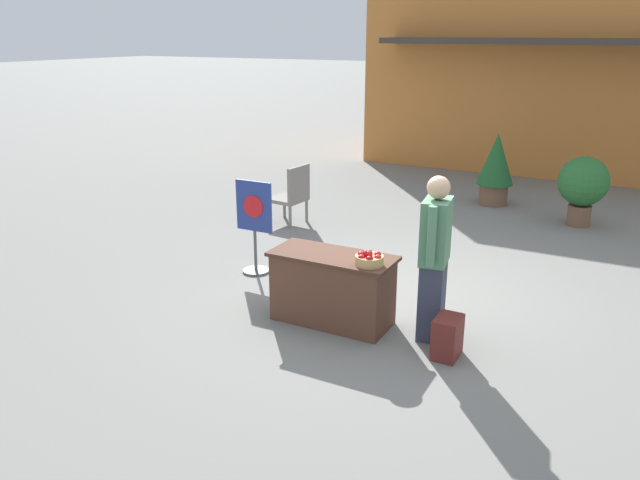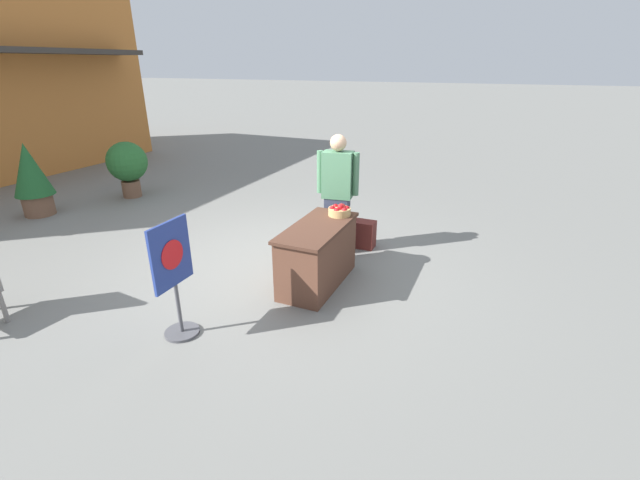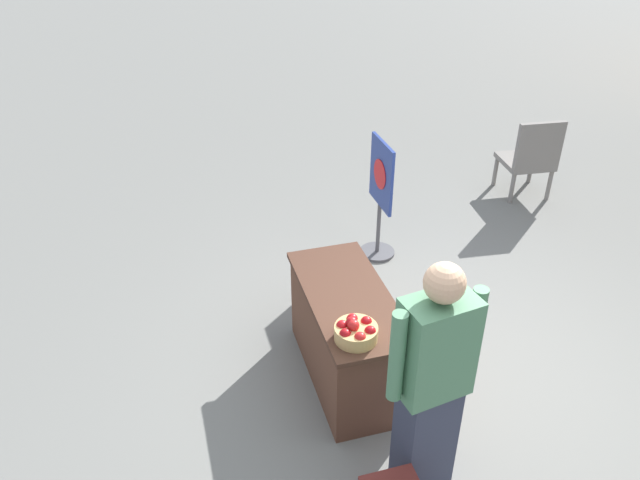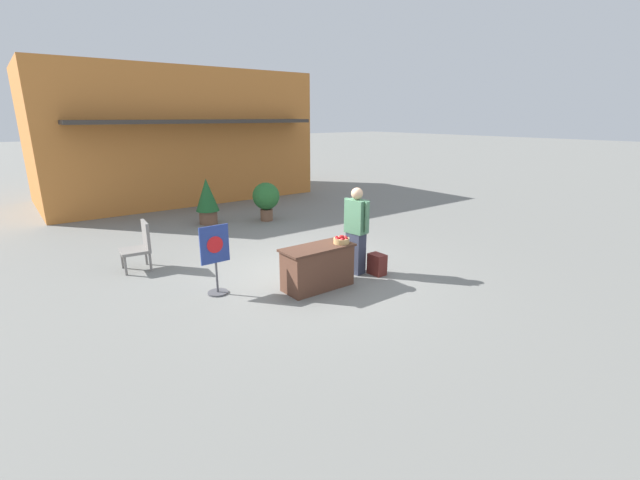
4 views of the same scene
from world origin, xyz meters
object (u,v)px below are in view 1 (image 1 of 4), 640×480
object	(u,v)px
person_visitor	(434,258)
display_table	(333,288)
potted_plant_far_left	(583,184)
backpack	(447,337)
apple_basket	(369,259)
potted_plant_near_left	(496,166)
poster_board	(255,225)
patio_chair	(292,193)

from	to	relation	value
person_visitor	display_table	bearing A→B (deg)	0.00
person_visitor	potted_plant_far_left	xyz separation A→B (m)	(0.89, 5.01, -0.19)
backpack	apple_basket	bearing A→B (deg)	175.92
apple_basket	potted_plant_far_left	world-z (taller)	potted_plant_far_left
potted_plant_far_left	potted_plant_near_left	size ratio (longest dim) A/B	0.87
poster_board	potted_plant_near_left	world-z (taller)	potted_plant_near_left
poster_board	potted_plant_far_left	distance (m)	5.58
apple_basket	patio_chair	xyz separation A→B (m)	(-2.75, 3.11, -0.33)
backpack	poster_board	xyz separation A→B (m)	(-2.94, 1.03, 0.45)
poster_board	apple_basket	bearing A→B (deg)	64.35
apple_basket	potted_plant_far_left	distance (m)	5.48
person_visitor	potted_plant_far_left	distance (m)	5.09
patio_chair	display_table	bearing A→B (deg)	132.95
backpack	potted_plant_far_left	distance (m)	5.39
apple_basket	backpack	world-z (taller)	apple_basket
patio_chair	potted_plant_near_left	bearing A→B (deg)	-127.45
apple_basket	potted_plant_near_left	size ratio (longest dim) A/B	0.22
display_table	patio_chair	xyz separation A→B (m)	(-2.28, 3.01, 0.13)
backpack	potted_plant_far_left	bearing A→B (deg)	83.54
display_table	potted_plant_far_left	distance (m)	5.53
apple_basket	potted_plant_far_left	xyz separation A→B (m)	(1.49, 5.27, -0.16)
poster_board	potted_plant_far_left	xyz separation A→B (m)	(3.54, 4.31, 0.04)
potted_plant_near_left	person_visitor	bearing A→B (deg)	-83.13
person_visitor	potted_plant_far_left	size ratio (longest dim) A/B	1.50
apple_basket	person_visitor	bearing A→B (deg)	23.89
display_table	apple_basket	bearing A→B (deg)	-12.72
backpack	patio_chair	world-z (taller)	patio_chair
display_table	potted_plant_near_left	size ratio (longest dim) A/B	1.02
display_table	person_visitor	bearing A→B (deg)	8.49
person_visitor	backpack	xyz separation A→B (m)	(0.28, -0.33, -0.68)
backpack	potted_plant_far_left	world-z (taller)	potted_plant_far_left
potted_plant_far_left	potted_plant_near_left	world-z (taller)	potted_plant_near_left
backpack	poster_board	size ratio (longest dim) A/B	0.34
display_table	potted_plant_far_left	bearing A→B (deg)	69.23
poster_board	potted_plant_near_left	distance (m)	5.36
backpack	poster_board	distance (m)	3.15
person_visitor	poster_board	xyz separation A→B (m)	(-2.66, 0.70, -0.23)
backpack	potted_plant_near_left	size ratio (longest dim) A/B	0.32
person_visitor	potted_plant_far_left	world-z (taller)	person_visitor
apple_basket	potted_plant_near_left	bearing A→B (deg)	90.81
patio_chair	potted_plant_far_left	world-z (taller)	potted_plant_far_left
patio_chair	potted_plant_near_left	world-z (taller)	potted_plant_near_left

